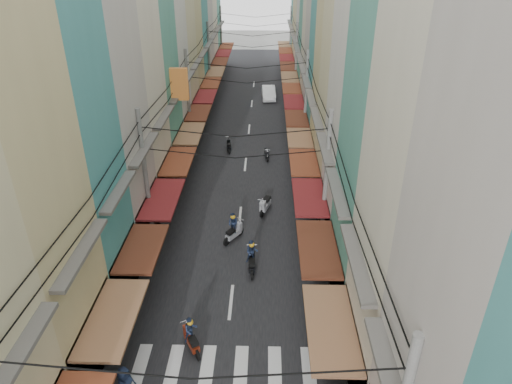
# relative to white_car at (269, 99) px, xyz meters

# --- Properties ---
(ground) EXTENTS (160.00, 160.00, 0.00)m
(ground) POSITION_rel_white_car_xyz_m (-1.87, -31.96, 0.00)
(ground) COLOR slate
(ground) RESTS_ON ground
(road) EXTENTS (10.00, 80.00, 0.02)m
(road) POSITION_rel_white_car_xyz_m (-1.87, -11.96, 0.01)
(road) COLOR black
(road) RESTS_ON ground
(sidewalk_left) EXTENTS (3.00, 80.00, 0.06)m
(sidewalk_left) POSITION_rel_white_car_xyz_m (-8.37, -11.96, 0.03)
(sidewalk_left) COLOR gray
(sidewalk_left) RESTS_ON ground
(sidewalk_right) EXTENTS (3.00, 80.00, 0.06)m
(sidewalk_right) POSITION_rel_white_car_xyz_m (4.63, -11.96, 0.03)
(sidewalk_right) COLOR gray
(sidewalk_right) RESTS_ON ground
(crosswalk) EXTENTS (7.55, 2.40, 0.01)m
(crosswalk) POSITION_rel_white_car_xyz_m (-1.87, -37.96, 0.03)
(crosswalk) COLOR silver
(crosswalk) RESTS_ON ground
(building_row_left) EXTENTS (7.80, 67.67, 23.70)m
(building_row_left) POSITION_rel_white_car_xyz_m (-9.79, -15.40, 9.78)
(building_row_left) COLOR beige
(building_row_left) RESTS_ON ground
(building_row_right) EXTENTS (7.80, 68.98, 22.59)m
(building_row_right) POSITION_rel_white_car_xyz_m (6.05, -15.51, 9.41)
(building_row_right) COLOR teal
(building_row_right) RESTS_ON ground
(utility_poles) EXTENTS (10.20, 66.13, 8.20)m
(utility_poles) POSITION_rel_white_car_xyz_m (-1.87, -16.94, 6.59)
(utility_poles) COLOR gray
(utility_poles) RESTS_ON ground
(white_car) EXTENTS (4.98, 2.18, 1.72)m
(white_car) POSITION_rel_white_car_xyz_m (0.00, 0.00, 0.00)
(white_car) COLOR white
(white_car) RESTS_ON ground
(bicycle) EXTENTS (1.57, 0.75, 1.04)m
(bicycle) POSITION_rel_white_car_xyz_m (5.45, -33.50, 0.00)
(bicycle) COLOR black
(bicycle) RESTS_ON ground
(moving_scooters) EXTENTS (3.57, 23.44, 1.91)m
(moving_scooters) POSITION_rel_white_car_xyz_m (-1.71, -28.36, 0.54)
(moving_scooters) COLOR black
(moving_scooters) RESTS_ON ground
(parked_scooters) EXTENTS (13.26, 14.79, 1.00)m
(parked_scooters) POSITION_rel_white_car_xyz_m (2.14, -36.95, 0.48)
(parked_scooters) COLOR black
(parked_scooters) RESTS_ON ground
(pedestrians) EXTENTS (10.96, 24.19, 2.21)m
(pedestrians) POSITION_rel_white_car_xyz_m (-5.56, -27.96, 1.06)
(pedestrians) COLOR #281F2A
(pedestrians) RESTS_ON ground
(market_umbrella) EXTENTS (2.55, 2.55, 2.69)m
(market_umbrella) POSITION_rel_white_car_xyz_m (4.25, -36.06, 2.37)
(market_umbrella) COLOR #B2B2B7
(market_umbrella) RESTS_ON ground
(traffic_sign) EXTENTS (0.10, 0.64, 2.91)m
(traffic_sign) POSITION_rel_white_car_xyz_m (2.92, -37.25, 2.12)
(traffic_sign) COLOR gray
(traffic_sign) RESTS_ON ground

